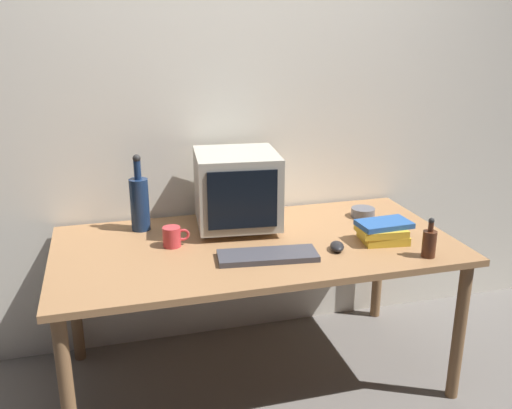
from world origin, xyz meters
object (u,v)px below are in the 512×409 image
Objects in this scene: mug at (172,237)px; cd_spindle at (363,212)px; bottle_tall at (140,202)px; bottle_short at (429,242)px; computer_mouse at (337,246)px; crt_monitor at (237,189)px; book_stack at (383,231)px; keyboard at (268,256)px.

cd_spindle is at bearing 8.03° from mug.
bottle_tall reaches higher than bottle_short.
bottle_short is (0.35, -0.17, 0.05)m from computer_mouse.
computer_mouse is (0.35, -0.39, -0.17)m from crt_monitor.
computer_mouse is 0.41× the size of book_stack.
crt_monitor reaches higher than bottle_tall.
crt_monitor is 0.90m from bottle_short.
keyboard is (0.04, -0.39, -0.18)m from crt_monitor.
mug is (-0.37, 0.24, 0.03)m from keyboard.
bottle_short is 1.11m from mug.
crt_monitor is 1.71× the size of book_stack.
computer_mouse is at bearing -169.52° from book_stack.
bottle_tall is at bearing 141.71° from keyboard.
crt_monitor is 1.14× the size of bottle_tall.
bottle_tall is at bearing 157.12° from book_stack.
bottle_tall is 3.07× the size of mug.
keyboard is 1.71× the size of book_stack.
crt_monitor reaches higher than mug.
book_stack is at bearing -30.12° from crt_monitor.
bottle_tall is 1.12m from cd_spindle.
crt_monitor is at bearing 149.88° from book_stack.
keyboard is 0.56m from book_stack.
bottle_tall reaches higher than computer_mouse.
crt_monitor is at bearing 102.52° from keyboard.
crt_monitor is 0.39m from mug.
crt_monitor is 0.44m from keyboard.
mug is (0.12, -0.25, -0.09)m from bottle_tall.
computer_mouse is 0.48m from cd_spindle.
keyboard is at bearing -161.99° from computer_mouse.
cd_spindle is at bearing -5.73° from bottle_tall.
keyboard is 3.50× the size of cd_spindle.
computer_mouse is at bearing -47.71° from crt_monitor.
crt_monitor is 2.41× the size of bottle_short.
computer_mouse is 0.95m from bottle_tall.
book_stack is (0.55, 0.05, 0.04)m from keyboard.
book_stack is 2.05× the size of cd_spindle.
keyboard is 0.70m from bottle_tall.
bottle_short is at bearing -7.09° from keyboard.
bottle_short is (1.15, -0.65, -0.07)m from bottle_tall.
computer_mouse is at bearing -18.92° from mug.
cd_spindle is (0.99, 0.14, -0.02)m from mug.
mug is at bearing -171.97° from cd_spindle.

